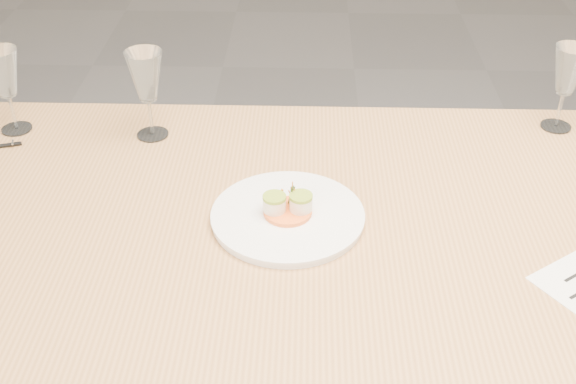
{
  "coord_description": "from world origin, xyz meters",
  "views": [
    {
      "loc": [
        -0.23,
        -1.03,
        1.56
      ],
      "look_at": [
        -0.27,
        0.07,
        0.8
      ],
      "focal_mm": 45.0,
      "sensor_mm": 36.0,
      "label": 1
    }
  ],
  "objects_px": {
    "dinner_plate": "(288,215)",
    "wine_glass_2": "(569,72)",
    "wine_glass_0": "(4,75)",
    "wine_glass_1": "(146,78)",
    "dining_table": "(431,267)"
  },
  "relations": [
    {
      "from": "dinner_plate",
      "to": "wine_glass_2",
      "type": "distance_m",
      "value": 0.71
    },
    {
      "from": "wine_glass_0",
      "to": "wine_glass_1",
      "type": "bearing_deg",
      "value": -2.89
    },
    {
      "from": "dining_table",
      "to": "wine_glass_0",
      "type": "bearing_deg",
      "value": 157.46
    },
    {
      "from": "wine_glass_1",
      "to": "wine_glass_2",
      "type": "bearing_deg",
      "value": 3.99
    },
    {
      "from": "wine_glass_0",
      "to": "dining_table",
      "type": "bearing_deg",
      "value": -22.54
    },
    {
      "from": "dinner_plate",
      "to": "wine_glass_1",
      "type": "height_order",
      "value": "wine_glass_1"
    },
    {
      "from": "wine_glass_1",
      "to": "dining_table",
      "type": "bearing_deg",
      "value": -31.45
    },
    {
      "from": "dining_table",
      "to": "wine_glass_2",
      "type": "xyz_separation_m",
      "value": [
        0.33,
        0.42,
        0.2
      ]
    },
    {
      "from": "wine_glass_0",
      "to": "wine_glass_2",
      "type": "bearing_deg",
      "value": 2.24
    },
    {
      "from": "dining_table",
      "to": "wine_glass_1",
      "type": "xyz_separation_m",
      "value": [
        -0.58,
        0.35,
        0.21
      ]
    },
    {
      "from": "dinner_plate",
      "to": "dining_table",
      "type": "bearing_deg",
      "value": -9.92
    },
    {
      "from": "dining_table",
      "to": "wine_glass_0",
      "type": "relative_size",
      "value": 12.46
    },
    {
      "from": "wine_glass_1",
      "to": "wine_glass_2",
      "type": "relative_size",
      "value": 1.03
    },
    {
      "from": "dinner_plate",
      "to": "wine_glass_1",
      "type": "xyz_separation_m",
      "value": [
        -0.31,
        0.31,
        0.13
      ]
    },
    {
      "from": "dining_table",
      "to": "dinner_plate",
      "type": "relative_size",
      "value": 8.36
    }
  ]
}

